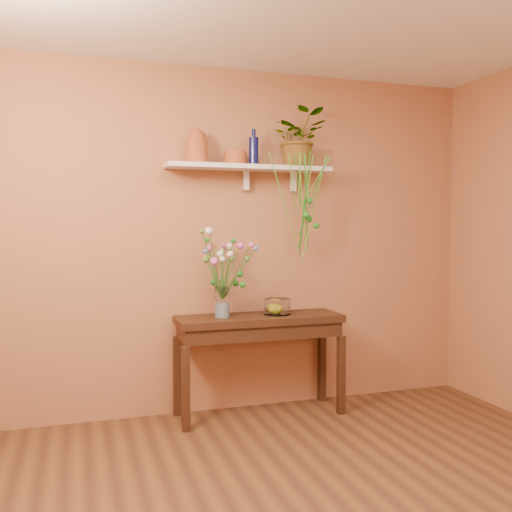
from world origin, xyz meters
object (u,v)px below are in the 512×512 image
at_px(bouquet, 224,259).
at_px(terracotta_jug, 197,147).
at_px(glass_bowl, 277,307).
at_px(glass_vase, 222,304).
at_px(spider_plant, 299,139).
at_px(sideboard, 259,330).
at_px(blue_bottle, 254,151).

bearing_deg(bouquet, terracotta_jug, 149.21).
relative_size(terracotta_jug, bouquet, 0.48).
relative_size(terracotta_jug, glass_bowl, 1.27).
distance_m(glass_vase, bouquet, 0.34).
bearing_deg(glass_bowl, glass_vase, -178.68).
height_order(terracotta_jug, glass_vase, terracotta_jug).
relative_size(terracotta_jug, spider_plant, 0.57).
height_order(glass_vase, glass_bowl, glass_vase).
xyz_separation_m(sideboard, blue_bottle, (-0.02, 0.09, 1.39)).
height_order(sideboard, bouquet, bouquet).
bearing_deg(spider_plant, glass_vase, -169.03).
height_order(sideboard, glass_bowl, glass_bowl).
height_order(terracotta_jug, glass_bowl, terracotta_jug).
bearing_deg(glass_vase, glass_bowl, 1.32).
xyz_separation_m(blue_bottle, glass_bowl, (0.17, -0.08, -1.22)).
bearing_deg(blue_bottle, bouquet, -159.67).
bearing_deg(glass_bowl, blue_bottle, 153.94).
distance_m(sideboard, glass_bowl, 0.23).
bearing_deg(glass_vase, spider_plant, 10.97).
relative_size(blue_bottle, spider_plant, 0.61).
bearing_deg(spider_plant, terracotta_jug, -178.16).
bearing_deg(bouquet, blue_bottle, 20.33).
bearing_deg(terracotta_jug, bouquet, -30.79).
distance_m(bouquet, glass_bowl, 0.58).
xyz_separation_m(sideboard, glass_bowl, (0.15, 0.00, 0.17)).
height_order(terracotta_jug, spider_plant, spider_plant).
distance_m(blue_bottle, bouquet, 0.88).
distance_m(terracotta_jug, glass_bowl, 1.38).
height_order(sideboard, glass_vase, glass_vase).
bearing_deg(terracotta_jug, glass_bowl, -8.59).
xyz_separation_m(sideboard, terracotta_jug, (-0.47, 0.10, 1.40)).
relative_size(glass_vase, bouquet, 0.44).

